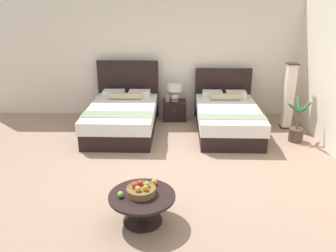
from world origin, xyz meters
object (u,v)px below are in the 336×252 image
at_px(bed_near_corner, 227,117).
at_px(loose_orange, 154,182).
at_px(potted_palm, 297,129).
at_px(vase, 168,97).
at_px(bed_near_window, 123,116).
at_px(fruit_bowl, 141,190).
at_px(coffee_table, 142,202).
at_px(table_lamp, 174,91).
at_px(loose_apple, 121,194).
at_px(nightstand, 174,110).
at_px(floor_lamp_corner, 289,96).

xyz_separation_m(bed_near_corner, loose_orange, (-1.43, -2.99, 0.13)).
distance_m(bed_near_corner, potted_palm, 1.42).
distance_m(vase, potted_palm, 2.90).
distance_m(bed_near_window, fruit_bowl, 3.30).
bearing_deg(coffee_table, table_lamp, 83.61).
relative_size(bed_near_corner, loose_orange, 27.41).
relative_size(loose_apple, potted_palm, 0.09).
xyz_separation_m(bed_near_window, potted_palm, (3.56, -0.53, -0.08)).
height_order(nightstand, floor_lamp_corner, floor_lamp_corner).
bearing_deg(potted_palm, coffee_table, -136.79).
bearing_deg(nightstand, bed_near_corner, -33.42).
xyz_separation_m(bed_near_corner, floor_lamp_corner, (1.35, 0.24, 0.40)).
distance_m(bed_near_corner, coffee_table, 3.61).
xyz_separation_m(loose_orange, potted_palm, (2.75, 2.47, -0.19)).
bearing_deg(potted_palm, fruit_bowl, -137.08).
bearing_deg(coffee_table, loose_orange, 60.64).
bearing_deg(floor_lamp_corner, table_lamp, 168.15).
bearing_deg(potted_palm, loose_apple, -138.70).
bearing_deg(bed_near_corner, bed_near_window, 179.84).
relative_size(vase, floor_lamp_corner, 0.15).
height_order(nightstand, loose_apple, loose_apple).
bearing_deg(table_lamp, loose_orange, -94.65).
bearing_deg(potted_palm, floor_lamp_corner, 87.99).
bearing_deg(fruit_bowl, potted_palm, 42.92).
relative_size(vase, loose_orange, 2.62).
bearing_deg(nightstand, loose_orange, -94.68).
bearing_deg(coffee_table, vase, 85.81).
height_order(vase, potted_palm, potted_palm).
bearing_deg(bed_near_window, loose_orange, -74.86).
xyz_separation_m(fruit_bowl, potted_palm, (2.91, 2.70, -0.22)).
bearing_deg(coffee_table, fruit_bowl, 119.43).
distance_m(bed_near_window, loose_apple, 3.34).
relative_size(fruit_bowl, potted_palm, 0.44).
bearing_deg(table_lamp, potted_palm, -27.82).
bearing_deg(bed_near_window, nightstand, 33.43).
bearing_deg(vase, coffee_table, -94.19).
distance_m(floor_lamp_corner, potted_palm, 0.90).
xyz_separation_m(loose_orange, floor_lamp_corner, (2.78, 3.24, 0.28)).
xyz_separation_m(nightstand, vase, (-0.16, -0.04, 0.33)).
height_order(bed_near_window, table_lamp, bed_near_window).
distance_m(bed_near_corner, fruit_bowl, 3.60).
bearing_deg(table_lamp, bed_near_window, -145.86).
bearing_deg(bed_near_window, vase, 36.07).
bearing_deg(fruit_bowl, floor_lamp_corner, 49.83).
distance_m(vase, coffee_table, 3.97).
relative_size(bed_near_window, bed_near_corner, 0.99).
height_order(vase, loose_apple, vase).
bearing_deg(coffee_table, potted_palm, 43.21).
bearing_deg(table_lamp, nightstand, -90.00).
bearing_deg(vase, fruit_bowl, -94.36).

